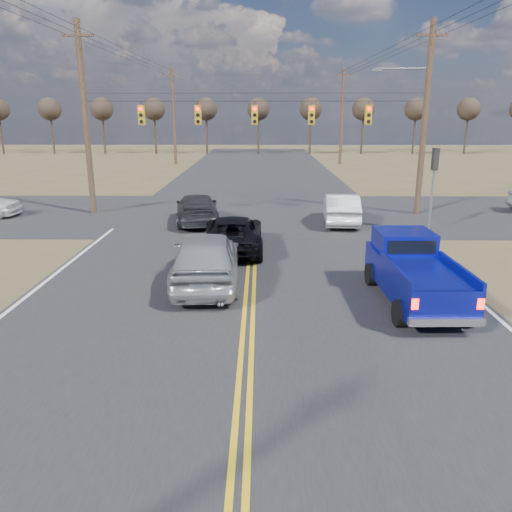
{
  "coord_description": "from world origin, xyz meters",
  "views": [
    {
      "loc": [
        0.33,
        -9.37,
        5.41
      ],
      "look_at": [
        0.2,
        4.21,
        1.5
      ],
      "focal_mm": 35.0,
      "sensor_mm": 36.0,
      "label": 1
    }
  ],
  "objects_px": {
    "black_suv": "(233,233)",
    "dgrey_car_queue": "(197,209)",
    "pickup_truck": "(414,272)",
    "silver_suv": "(206,258)",
    "white_car_queue": "(341,208)"
  },
  "relations": [
    {
      "from": "black_suv",
      "to": "dgrey_car_queue",
      "type": "distance_m",
      "value": 5.61
    },
    {
      "from": "pickup_truck",
      "to": "black_suv",
      "type": "relative_size",
      "value": 0.99
    },
    {
      "from": "pickup_truck",
      "to": "silver_suv",
      "type": "bearing_deg",
      "value": 165.55
    },
    {
      "from": "black_suv",
      "to": "dgrey_car_queue",
      "type": "relative_size",
      "value": 1.01
    },
    {
      "from": "silver_suv",
      "to": "black_suv",
      "type": "relative_size",
      "value": 1.03
    },
    {
      "from": "silver_suv",
      "to": "dgrey_car_queue",
      "type": "relative_size",
      "value": 1.04
    },
    {
      "from": "silver_suv",
      "to": "dgrey_car_queue",
      "type": "distance_m",
      "value": 9.53
    },
    {
      "from": "white_car_queue",
      "to": "dgrey_car_queue",
      "type": "distance_m",
      "value": 7.29
    },
    {
      "from": "black_suv",
      "to": "dgrey_car_queue",
      "type": "height_order",
      "value": "dgrey_car_queue"
    },
    {
      "from": "black_suv",
      "to": "dgrey_car_queue",
      "type": "xyz_separation_m",
      "value": [
        -2.09,
        5.2,
        0.03
      ]
    },
    {
      "from": "white_car_queue",
      "to": "dgrey_car_queue",
      "type": "relative_size",
      "value": 0.92
    },
    {
      "from": "silver_suv",
      "to": "white_car_queue",
      "type": "xyz_separation_m",
      "value": [
        5.84,
        9.42,
        -0.13
      ]
    },
    {
      "from": "pickup_truck",
      "to": "dgrey_car_queue",
      "type": "distance_m",
      "value": 13.36
    },
    {
      "from": "pickup_truck",
      "to": "white_car_queue",
      "type": "xyz_separation_m",
      "value": [
        -0.43,
        10.91,
        -0.15
      ]
    },
    {
      "from": "silver_suv",
      "to": "black_suv",
      "type": "xyz_separation_m",
      "value": [
        0.65,
        4.21,
        -0.19
      ]
    }
  ]
}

